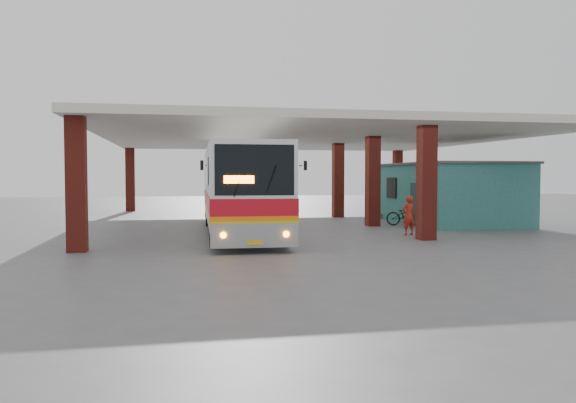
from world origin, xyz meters
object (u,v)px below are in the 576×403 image
(motorcycle, at_px, (407,215))
(red_chair, at_px, (383,212))
(coach_bus, at_px, (239,189))
(pedestrian, at_px, (408,215))

(motorcycle, height_order, red_chair, motorcycle)
(motorcycle, distance_m, red_chair, 4.36)
(coach_bus, bearing_deg, red_chair, 38.22)
(motorcycle, bearing_deg, pedestrian, 179.09)
(coach_bus, bearing_deg, pedestrian, -13.94)
(coach_bus, distance_m, motorcycle, 8.83)
(coach_bus, relative_size, motorcycle, 6.67)
(coach_bus, height_order, red_chair, coach_bus)
(pedestrian, bearing_deg, red_chair, -117.27)
(coach_bus, relative_size, pedestrian, 8.14)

